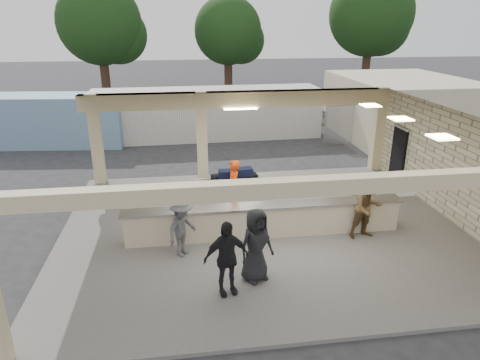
{
  "coord_description": "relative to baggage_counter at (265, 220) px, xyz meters",
  "views": [
    {
      "loc": [
        -2.3,
        -11.53,
        6.07
      ],
      "look_at": [
        -0.53,
        1.0,
        1.31
      ],
      "focal_mm": 32.0,
      "sensor_mm": 36.0,
      "label": 1
    }
  ],
  "objects": [
    {
      "name": "ground",
      "position": [
        0.0,
        0.5,
        -0.59
      ],
      "size": [
        120.0,
        120.0,
        0.0
      ],
      "primitive_type": "plane",
      "color": "#27272A",
      "rests_on": "ground"
    },
    {
      "name": "pavilion",
      "position": [
        0.21,
        1.16,
        0.76
      ],
      "size": [
        12.01,
        10.0,
        3.55
      ],
      "color": "#625F5B",
      "rests_on": "ground"
    },
    {
      "name": "baggage_counter",
      "position": [
        0.0,
        0.0,
        0.0
      ],
      "size": [
        8.2,
        0.58,
        0.98
      ],
      "color": "beige",
      "rests_on": "pavilion"
    },
    {
      "name": "luggage_cart",
      "position": [
        -0.72,
        2.0,
        0.27
      ],
      "size": [
        2.49,
        1.66,
        1.39
      ],
      "rotation": [
        0.0,
        0.0,
        0.08
      ],
      "color": "white",
      "rests_on": "pavilion"
    },
    {
      "name": "drum_fan",
      "position": [
        3.67,
        1.66,
        0.08
      ],
      "size": [
        0.97,
        0.53,
        1.05
      ],
      "rotation": [
        0.0,
        0.0,
        -0.08
      ],
      "color": "white",
      "rests_on": "pavilion"
    },
    {
      "name": "baggage_handler",
      "position": [
        -0.73,
        1.56,
        0.43
      ],
      "size": [
        0.39,
        0.68,
        1.84
      ],
      "primitive_type": "imported",
      "rotation": [
        0.0,
        0.0,
        4.74
      ],
      "color": "#DC3F0B",
      "rests_on": "pavilion"
    },
    {
      "name": "passenger_a",
      "position": [
        2.87,
        -0.5,
        0.44
      ],
      "size": [
        0.94,
        0.51,
        1.85
      ],
      "primitive_type": "imported",
      "rotation": [
        0.0,
        0.0,
        0.13
      ],
      "color": "brown",
      "rests_on": "pavilion"
    },
    {
      "name": "passenger_b",
      "position": [
        -1.43,
        -2.65,
        0.42
      ],
      "size": [
        1.13,
        0.61,
        1.82
      ],
      "primitive_type": "imported",
      "rotation": [
        0.0,
        0.0,
        0.22
      ],
      "color": "black",
      "rests_on": "pavilion"
    },
    {
      "name": "passenger_c",
      "position": [
        -2.4,
        -0.78,
        0.31
      ],
      "size": [
        0.92,
        1.03,
        1.6
      ],
      "primitive_type": "imported",
      "rotation": [
        0.0,
        0.0,
        0.9
      ],
      "color": "#4F4F54",
      "rests_on": "pavilion"
    },
    {
      "name": "passenger_d",
      "position": [
        -0.66,
        -2.18,
        0.44
      ],
      "size": [
        0.98,
        0.74,
        1.86
      ],
      "primitive_type": "imported",
      "rotation": [
        0.0,
        0.0,
        0.46
      ],
      "color": "black",
      "rests_on": "pavilion"
    },
    {
      "name": "car_white_a",
      "position": [
        8.76,
        13.82,
        0.06
      ],
      "size": [
        4.74,
        2.7,
        1.29
      ],
      "primitive_type": "imported",
      "rotation": [
        0.0,
        0.0,
        1.7
      ],
      "color": "silver",
      "rests_on": "ground"
    },
    {
      "name": "car_white_b",
      "position": [
        12.31,
        14.04,
        0.12
      ],
      "size": [
        4.74,
        3.46,
        1.41
      ],
      "primitive_type": "imported",
      "rotation": [
        0.0,
        0.0,
        1.11
      ],
      "color": "silver",
      "rests_on": "ground"
    },
    {
      "name": "car_dark",
      "position": [
        5.78,
        15.7,
        0.08
      ],
      "size": [
        4.12,
        1.72,
        1.34
      ],
      "primitive_type": "imported",
      "rotation": [
        0.0,
        0.0,
        1.65
      ],
      "color": "black",
      "rests_on": "ground"
    },
    {
      "name": "container_white",
      "position": [
        -0.84,
        11.84,
        0.72
      ],
      "size": [
        12.16,
        2.73,
        2.62
      ],
      "primitive_type": "cube",
      "rotation": [
        0.0,
        0.0,
        0.03
      ],
      "color": "silver",
      "rests_on": "ground"
    },
    {
      "name": "container_blue",
      "position": [
        -10.0,
        11.64,
        0.68
      ],
      "size": [
        9.96,
        3.35,
        2.54
      ],
      "primitive_type": "cube",
      "rotation": [
        0.0,
        0.0,
        -0.1
      ],
      "color": "#7299B7",
      "rests_on": "ground"
    },
    {
      "name": "fence",
      "position": [
        11.0,
        9.5,
        0.47
      ],
      "size": [
        12.06,
        0.06,
        2.03
      ],
      "color": "gray",
      "rests_on": "ground"
    },
    {
      "name": "tree_left",
      "position": [
        -7.68,
        24.66,
        5.0
      ],
      "size": [
        6.6,
        6.3,
        9.0
      ],
      "color": "#382619",
      "rests_on": "ground"
    },
    {
      "name": "tree_mid",
      "position": [
        2.32,
        26.66,
        4.38
      ],
      "size": [
        6.0,
        5.6,
        8.0
      ],
      "color": "#382619",
      "rests_on": "ground"
    },
    {
      "name": "tree_right",
      "position": [
        14.32,
        25.66,
        5.63
      ],
      "size": [
        7.2,
        7.0,
        10.0
      ],
      "color": "#382619",
      "rests_on": "ground"
    },
    {
      "name": "adjacent_building",
      "position": [
        9.5,
        10.5,
        1.01
      ],
      "size": [
        6.0,
        8.0,
        3.2
      ],
      "primitive_type": "cube",
      "color": "beige",
      "rests_on": "ground"
    }
  ]
}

